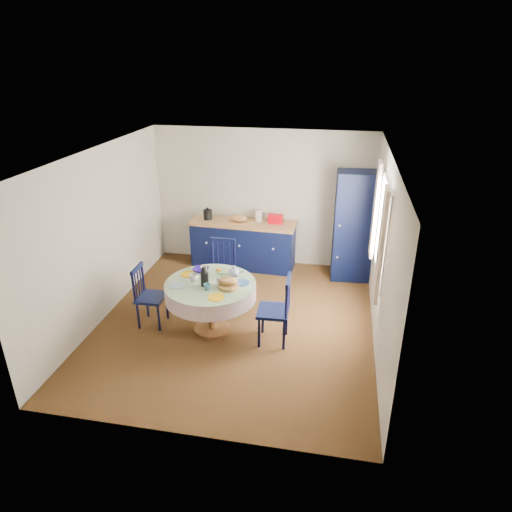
{
  "coord_description": "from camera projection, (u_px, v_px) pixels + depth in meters",
  "views": [
    {
      "loc": [
        1.38,
        -5.67,
        3.7
      ],
      "look_at": [
        0.26,
        0.2,
        1.02
      ],
      "focal_mm": 32.0,
      "sensor_mm": 36.0,
      "label": 1
    }
  ],
  "objects": [
    {
      "name": "floor",
      "position": [
        236.0,
        322.0,
        6.84
      ],
      "size": [
        4.5,
        4.5,
        0.0
      ],
      "primitive_type": "plane",
      "color": "black",
      "rests_on": "ground"
    },
    {
      "name": "ceiling",
      "position": [
        233.0,
        155.0,
        5.81
      ],
      "size": [
        4.5,
        4.5,
        0.0
      ],
      "primitive_type": "plane",
      "rotation": [
        3.14,
        0.0,
        0.0
      ],
      "color": "white",
      "rests_on": "wall_back"
    },
    {
      "name": "wall_back",
      "position": [
        263.0,
        198.0,
        8.34
      ],
      "size": [
        4.0,
        0.02,
        2.5
      ],
      "primitive_type": "cube",
      "color": "beige",
      "rests_on": "floor"
    },
    {
      "name": "wall_left",
      "position": [
        102.0,
        235.0,
        6.66
      ],
      "size": [
        0.02,
        4.5,
        2.5
      ],
      "primitive_type": "cube",
      "color": "beige",
      "rests_on": "floor"
    },
    {
      "name": "wall_right",
      "position": [
        383.0,
        256.0,
        5.98
      ],
      "size": [
        0.02,
        4.5,
        2.5
      ],
      "primitive_type": "cube",
      "color": "beige",
      "rests_on": "floor"
    },
    {
      "name": "window",
      "position": [
        380.0,
        228.0,
        6.15
      ],
      "size": [
        0.1,
        1.74,
        1.45
      ],
      "color": "white",
      "rests_on": "wall_right"
    },
    {
      "name": "kitchen_counter",
      "position": [
        243.0,
        243.0,
        8.46
      ],
      "size": [
        1.96,
        0.68,
        1.11
      ],
      "rotation": [
        0.0,
        0.0,
        -0.04
      ],
      "color": "black",
      "rests_on": "floor"
    },
    {
      "name": "pantry_cabinet",
      "position": [
        354.0,
        227.0,
        7.82
      ],
      "size": [
        0.7,
        0.52,
        1.92
      ],
      "rotation": [
        0.0,
        0.0,
        0.06
      ],
      "color": "black",
      "rests_on": "floor"
    },
    {
      "name": "dining_table",
      "position": [
        211.0,
        291.0,
        6.36
      ],
      "size": [
        1.27,
        1.27,
        1.05
      ],
      "color": "brown",
      "rests_on": "floor"
    },
    {
      "name": "chair_left",
      "position": [
        149.0,
        296.0,
        6.62
      ],
      "size": [
        0.4,
        0.41,
        0.92
      ],
      "rotation": [
        0.0,
        0.0,
        1.58
      ],
      "color": "black",
      "rests_on": "floor"
    },
    {
      "name": "chair_far",
      "position": [
        222.0,
        270.0,
        7.28
      ],
      "size": [
        0.45,
        0.43,
        1.0
      ],
      "rotation": [
        0.0,
        0.0,
        0.01
      ],
      "color": "black",
      "rests_on": "floor"
    },
    {
      "name": "chair_right",
      "position": [
        276.0,
        310.0,
        6.18
      ],
      "size": [
        0.44,
        0.46,
        0.99
      ],
      "rotation": [
        0.0,
        0.0,
        -1.54
      ],
      "color": "black",
      "rests_on": "floor"
    },
    {
      "name": "mug_a",
      "position": [
        194.0,
        278.0,
        6.36
      ],
      "size": [
        0.13,
        0.13,
        0.1
      ],
      "primitive_type": "imported",
      "color": "silver",
      "rests_on": "dining_table"
    },
    {
      "name": "mug_b",
      "position": [
        207.0,
        287.0,
        6.12
      ],
      "size": [
        0.1,
        0.1,
        0.09
      ],
      "primitive_type": "imported",
      "color": "#306877",
      "rests_on": "dining_table"
    },
    {
      "name": "mug_c",
      "position": [
        235.0,
        274.0,
        6.49
      ],
      "size": [
        0.11,
        0.11,
        0.09
      ],
      "primitive_type": "imported",
      "color": "black",
      "rests_on": "dining_table"
    },
    {
      "name": "mug_d",
      "position": [
        204.0,
        269.0,
        6.61
      ],
      "size": [
        0.1,
        0.1,
        0.09
      ],
      "primitive_type": "imported",
      "color": "silver",
      "rests_on": "dining_table"
    },
    {
      "name": "cobalt_bowl",
      "position": [
        201.0,
        270.0,
        6.64
      ],
      "size": [
        0.23,
        0.23,
        0.06
      ],
      "primitive_type": "imported",
      "color": "#180966",
      "rests_on": "dining_table"
    }
  ]
}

